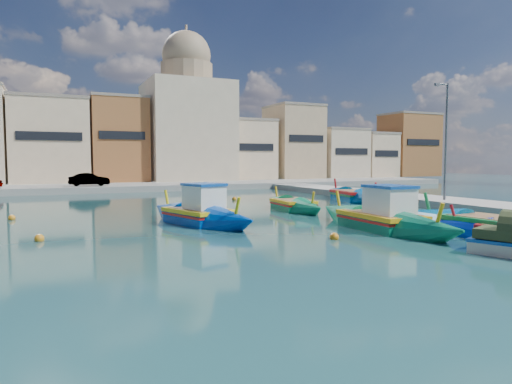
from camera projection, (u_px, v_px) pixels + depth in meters
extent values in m
plane|color=#13383A|center=(225.00, 243.00, 17.06)|extent=(160.00, 160.00, 0.00)
cube|color=gray|center=(114.00, 188.00, 46.09)|extent=(80.00, 8.00, 0.60)
cube|color=beige|center=(50.00, 142.00, 50.39)|extent=(7.88, 7.44, 8.99)
cube|color=gray|center=(48.00, 99.00, 50.06)|extent=(8.04, 7.59, 0.30)
cube|color=black|center=(50.00, 136.00, 46.94)|extent=(6.30, 0.10, 0.90)
cube|color=#A36233|center=(119.00, 141.00, 52.79)|extent=(6.17, 6.13, 9.43)
cube|color=gray|center=(118.00, 98.00, 52.44)|extent=(6.29, 6.26, 0.30)
cube|color=black|center=(122.00, 135.00, 49.92)|extent=(4.93, 0.10, 0.90)
cube|color=tan|center=(180.00, 156.00, 56.72)|extent=(7.31, 7.69, 6.05)
cube|color=gray|center=(180.00, 130.00, 56.50)|extent=(7.46, 7.85, 0.30)
cube|color=black|center=(189.00, 153.00, 53.16)|extent=(5.85, 0.10, 0.90)
cube|color=beige|center=(240.00, 151.00, 59.79)|extent=(7.54, 7.30, 7.41)
cube|color=gray|center=(240.00, 121.00, 59.52)|extent=(7.69, 7.45, 0.30)
cube|color=black|center=(251.00, 147.00, 56.40)|extent=(6.03, 0.10, 0.90)
cube|color=tan|center=(293.00, 143.00, 62.83)|extent=(6.36, 6.97, 9.63)
cube|color=gray|center=(294.00, 107.00, 62.48)|extent=(6.48, 7.11, 0.30)
cube|color=black|center=(307.00, 138.00, 59.59)|extent=(5.09, 0.10, 0.90)
cube|color=beige|center=(338.00, 154.00, 65.80)|extent=(6.63, 6.70, 6.65)
cube|color=gray|center=(338.00, 130.00, 65.55)|extent=(6.76, 6.83, 0.30)
cube|color=black|center=(352.00, 151.00, 62.69)|extent=(5.30, 0.10, 0.90)
cube|color=beige|center=(370.00, 156.00, 68.71)|extent=(5.08, 7.51, 6.20)
cube|color=gray|center=(370.00, 134.00, 68.48)|extent=(5.18, 7.66, 0.30)
cube|color=black|center=(387.00, 153.00, 65.23)|extent=(4.06, 0.10, 0.90)
cube|color=#A36233|center=(409.00, 146.00, 70.76)|extent=(7.79, 6.00, 9.33)
cube|color=gray|center=(410.00, 115.00, 70.42)|extent=(7.95, 6.12, 0.30)
cube|color=black|center=(424.00, 142.00, 67.96)|extent=(6.23, 0.10, 0.90)
cube|color=beige|center=(187.00, 132.00, 57.04)|extent=(10.00, 10.00, 12.00)
cylinder|color=#9E8466|center=(187.00, 73.00, 56.54)|extent=(6.40, 6.40, 2.40)
sphere|color=#9E8466|center=(186.00, 56.00, 56.38)|extent=(6.00, 6.00, 6.00)
cylinder|color=#9E8466|center=(186.00, 32.00, 56.18)|extent=(0.30, 0.30, 1.60)
cylinder|color=#595B60|center=(446.00, 146.00, 29.46)|extent=(0.16, 0.16, 8.00)
cylinder|color=#595B60|center=(443.00, 84.00, 29.02)|extent=(1.00, 0.10, 0.10)
cube|color=#595B60|center=(437.00, 85.00, 28.82)|extent=(0.35, 0.15, 0.18)
imported|color=#4C1919|center=(89.00, 180.00, 43.67)|extent=(3.88, 1.79, 1.23)
cube|color=#0B7752|center=(381.00, 225.00, 20.33)|extent=(2.19, 3.79, 1.04)
cone|color=#0B7752|center=(342.00, 216.00, 23.16)|extent=(2.18, 3.48, 2.68)
cone|color=#0B7752|center=(432.00, 234.00, 17.48)|extent=(2.18, 3.48, 2.68)
cube|color=yellow|center=(381.00, 215.00, 20.30)|extent=(2.28, 4.00, 0.19)
cube|color=red|center=(381.00, 219.00, 20.31)|extent=(2.30, 3.86, 0.10)
cube|color=olive|center=(381.00, 213.00, 20.29)|extent=(1.87, 3.44, 0.06)
cylinder|color=yellow|center=(339.00, 202.00, 23.40)|extent=(0.16, 0.50, 1.14)
cylinder|color=yellow|center=(439.00, 217.00, 17.16)|extent=(0.16, 0.50, 1.14)
cube|color=white|center=(389.00, 201.00, 19.75)|extent=(1.52, 1.94, 1.15)
cube|color=#0F47A5|center=(390.00, 187.00, 19.71)|extent=(1.60, 2.08, 0.13)
cube|color=#003CA7|center=(199.00, 219.00, 22.20)|extent=(2.91, 3.74, 1.03)
cone|color=#003CA7|center=(170.00, 213.00, 24.25)|extent=(2.85, 3.53, 2.58)
cone|color=#003CA7|center=(233.00, 224.00, 20.14)|extent=(2.85, 3.53, 2.58)
cube|color=yellow|center=(198.00, 210.00, 22.17)|extent=(3.04, 3.94, 0.19)
cube|color=red|center=(199.00, 214.00, 22.18)|extent=(3.03, 3.83, 0.10)
cube|color=olive|center=(198.00, 209.00, 22.16)|extent=(2.53, 3.37, 0.06)
cylinder|color=yellow|center=(167.00, 200.00, 24.41)|extent=(0.28, 0.51, 1.13)
cylinder|color=yellow|center=(237.00, 210.00, 19.89)|extent=(0.28, 0.51, 1.13)
cube|color=white|center=(204.00, 198.00, 21.76)|extent=(1.86, 2.02, 1.14)
cube|color=#0F47A5|center=(204.00, 185.00, 21.72)|extent=(1.97, 2.16, 0.12)
cube|color=#00569C|center=(353.00, 198.00, 34.51)|extent=(2.79, 3.92, 1.09)
cone|color=#00569C|center=(337.00, 194.00, 37.37)|extent=(2.75, 3.66, 2.73)
cone|color=#00569C|center=(372.00, 201.00, 31.63)|extent=(2.75, 3.66, 2.73)
cube|color=#B01312|center=(353.00, 192.00, 34.48)|extent=(2.92, 4.13, 0.20)
cube|color=#197F33|center=(353.00, 195.00, 34.49)|extent=(2.91, 4.00, 0.11)
cube|color=olive|center=(353.00, 191.00, 34.47)|extent=(2.41, 3.54, 0.07)
cylinder|color=#B01312|center=(336.00, 186.00, 37.61)|extent=(0.24, 0.53, 1.18)
cylinder|color=#B01312|center=(374.00, 191.00, 31.30)|extent=(0.24, 0.53, 1.18)
cube|color=#0B754A|center=(293.00, 207.00, 27.96)|extent=(2.02, 2.91, 0.92)
cone|color=#0B754A|center=(278.00, 203.00, 30.12)|extent=(2.01, 2.74, 2.28)
cone|color=#0B754A|center=(311.00, 210.00, 25.80)|extent=(2.01, 2.74, 2.28)
cube|color=yellow|center=(293.00, 201.00, 27.94)|extent=(2.11, 3.07, 0.17)
cube|color=red|center=(293.00, 204.00, 27.95)|extent=(2.12, 2.97, 0.09)
cube|color=olive|center=(293.00, 200.00, 27.93)|extent=(1.73, 2.64, 0.06)
cylinder|color=yellow|center=(277.00, 194.00, 30.29)|extent=(0.16, 0.44, 1.01)
cylinder|color=yellow|center=(313.00, 200.00, 25.55)|extent=(0.16, 0.44, 1.01)
cube|color=#005F9B|center=(497.00, 231.00, 18.34)|extent=(2.51, 3.92, 1.10)
cone|color=#005F9B|center=(433.00, 221.00, 21.01)|extent=(2.49, 3.63, 2.78)
cube|color=#19803D|center=(497.00, 220.00, 18.31)|extent=(2.62, 4.13, 0.20)
cube|color=red|center=(497.00, 225.00, 18.32)|extent=(2.63, 3.99, 0.11)
cube|color=olive|center=(497.00, 218.00, 18.30)|extent=(2.16, 3.55, 0.07)
cylinder|color=#19803D|center=(428.00, 205.00, 21.23)|extent=(0.20, 0.53, 1.19)
cone|color=#0021A5|center=(459.00, 230.00, 18.73)|extent=(2.61, 3.00, 2.16)
cylinder|color=#B5131F|center=(454.00, 216.00, 18.83)|extent=(0.28, 0.43, 0.95)
sphere|color=orange|center=(39.00, 239.00, 17.44)|extent=(0.36, 0.36, 0.36)
sphere|color=orange|center=(230.00, 214.00, 25.27)|extent=(0.36, 0.36, 0.36)
sphere|color=orange|center=(234.00, 199.00, 35.15)|extent=(0.36, 0.36, 0.36)
sphere|color=orange|center=(12.00, 218.00, 23.62)|extent=(0.36, 0.36, 0.36)
sphere|color=orange|center=(334.00, 237.00, 17.78)|extent=(0.36, 0.36, 0.36)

